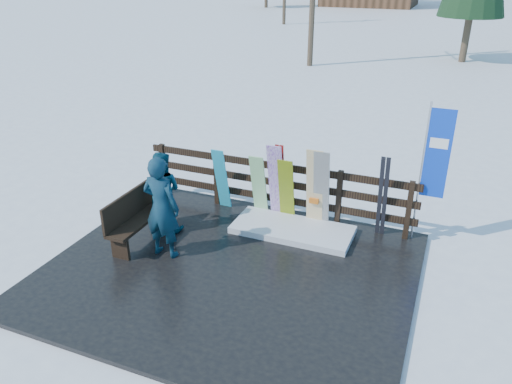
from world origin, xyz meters
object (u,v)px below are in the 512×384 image
at_px(snowboard_4, 321,190).
at_px(rental_flag, 433,159).
at_px(snowboard_2, 286,190).
at_px(snowboard_5, 315,189).
at_px(snowboard_1, 259,186).
at_px(snowboard_3, 276,182).
at_px(bench, 135,216).
at_px(person_front, 161,207).
at_px(person_back, 162,192).
at_px(snowboard_0, 222,179).

bearing_deg(snowboard_4, rental_flag, 8.20).
height_order(snowboard_2, snowboard_5, snowboard_5).
distance_m(snowboard_1, rental_flag, 3.29).
height_order(snowboard_2, snowboard_3, snowboard_3).
bearing_deg(bench, person_front, -14.46).
relative_size(snowboard_4, rental_flag, 0.62).
xyz_separation_m(bench, snowboard_3, (2.06, 1.78, 0.29)).
xyz_separation_m(snowboard_3, person_back, (-1.85, -1.18, -0.02)).
bearing_deg(snowboard_4, person_back, -156.83).
relative_size(snowboard_4, person_front, 0.88).
bearing_deg(snowboard_2, rental_flag, 6.01).
height_order(bench, rental_flag, rental_flag).
relative_size(snowboard_0, snowboard_2, 1.02).
height_order(snowboard_0, snowboard_5, snowboard_5).
bearing_deg(person_back, snowboard_4, -169.29).
xyz_separation_m(bench, person_back, (0.21, 0.60, 0.27)).
height_order(snowboard_4, snowboard_5, snowboard_5).
distance_m(snowboard_1, snowboard_2, 0.57).
bearing_deg(person_front, snowboard_1, -115.33).
distance_m(snowboard_0, snowboard_3, 1.18).
height_order(snowboard_5, rental_flag, rental_flag).
distance_m(snowboard_5, person_back, 2.87).
distance_m(snowboard_2, snowboard_3, 0.25).
distance_m(snowboard_1, snowboard_4, 1.27).
bearing_deg(snowboard_1, snowboard_2, 0.00).
bearing_deg(snowboard_3, person_front, -124.59).
relative_size(snowboard_0, person_back, 0.89).
bearing_deg(rental_flag, snowboard_2, -173.99).
height_order(bench, snowboard_5, snowboard_5).
relative_size(snowboard_0, rental_flag, 0.54).
bearing_deg(snowboard_0, person_back, -119.60).
bearing_deg(person_front, person_back, -55.98).
distance_m(rental_flag, person_front, 4.74).
distance_m(snowboard_4, rental_flag, 2.06).
bearing_deg(bench, snowboard_2, 38.00).
bearing_deg(snowboard_5, person_front, -137.36).
bearing_deg(snowboard_0, snowboard_1, 0.00).
xyz_separation_m(snowboard_0, snowboard_2, (1.39, 0.00, -0.01)).
xyz_separation_m(snowboard_4, person_front, (-2.26, -1.96, 0.11)).
height_order(bench, person_back, person_back).
xyz_separation_m(snowboard_0, rental_flag, (3.96, 0.27, 0.92)).
xyz_separation_m(snowboard_0, snowboard_3, (1.18, 0.00, 0.12)).
bearing_deg(snowboard_4, bench, -149.07).
height_order(snowboard_4, person_front, person_front).
distance_m(snowboard_1, snowboard_5, 1.14).
distance_m(snowboard_0, snowboard_4, 2.09).
bearing_deg(snowboard_1, rental_flag, 4.91).
distance_m(snowboard_0, person_back, 1.36).
bearing_deg(rental_flag, snowboard_0, -176.10).
xyz_separation_m(snowboard_1, snowboard_3, (0.36, 0.00, 0.13)).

